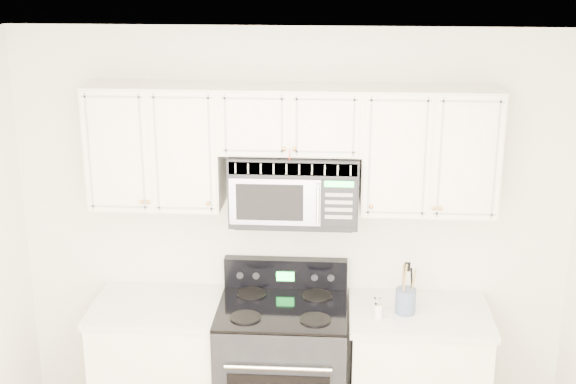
{
  "coord_description": "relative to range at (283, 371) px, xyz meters",
  "views": [
    {
      "loc": [
        0.29,
        -3.04,
        3.11
      ],
      "look_at": [
        0.0,
        1.3,
        1.71
      ],
      "focal_mm": 50.0,
      "sensor_mm": 36.0,
      "label": 1
    }
  ],
  "objects": [
    {
      "name": "room",
      "position": [
        0.04,
        -1.42,
        0.82
      ],
      "size": [
        3.51,
        3.51,
        2.61
      ],
      "color": "olive",
      "rests_on": "ground"
    },
    {
      "name": "base_cabinet_right",
      "position": [
        0.84,
        0.02,
        -0.06
      ],
      "size": [
        0.86,
        0.65,
        0.92
      ],
      "color": "white",
      "rests_on": "ground"
    },
    {
      "name": "range",
      "position": [
        0.0,
        0.0,
        0.0
      ],
      "size": [
        0.79,
        0.72,
        1.13
      ],
      "color": "black",
      "rests_on": "ground"
    },
    {
      "name": "utensil_crock",
      "position": [
        0.75,
        -0.01,
        0.52
      ],
      "size": [
        0.12,
        0.12,
        0.33
      ],
      "color": "#3F486C",
      "rests_on": "base_cabinet_right"
    },
    {
      "name": "upper_cabinets",
      "position": [
        0.04,
        0.17,
        1.45
      ],
      "size": [
        2.44,
        0.37,
        0.75
      ],
      "color": "white",
      "rests_on": "ground"
    },
    {
      "name": "shaker_pepper",
      "position": [
        0.58,
        -0.01,
        0.49
      ],
      "size": [
        0.04,
        0.04,
        0.11
      ],
      "color": "silver",
      "rests_on": "base_cabinet_right"
    },
    {
      "name": "base_cabinet_left",
      "position": [
        -0.76,
        0.02,
        -0.06
      ],
      "size": [
        0.86,
        0.65,
        0.92
      ],
      "color": "white",
      "rests_on": "ground"
    },
    {
      "name": "shaker_salt",
      "position": [
        0.58,
        -0.1,
        0.49
      ],
      "size": [
        0.05,
        0.05,
        0.11
      ],
      "color": "silver",
      "rests_on": "base_cabinet_right"
    },
    {
      "name": "microwave",
      "position": [
        0.06,
        0.14,
        1.18
      ],
      "size": [
        0.76,
        0.43,
        0.42
      ],
      "color": "black",
      "rests_on": "ground"
    }
  ]
}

